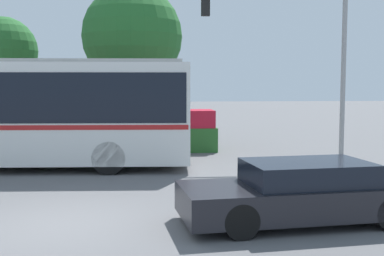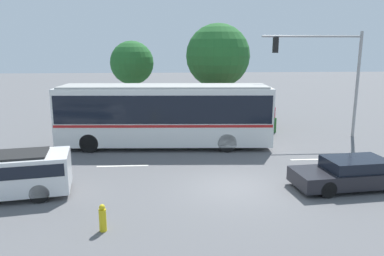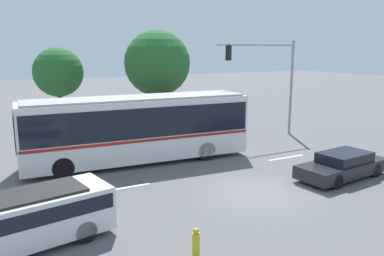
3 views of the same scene
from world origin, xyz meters
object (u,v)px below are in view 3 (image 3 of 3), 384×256
(sedan_foreground, at_px, (343,166))
(suv_left_lane, at_px, (24,216))
(street_tree_left, at_px, (58,73))
(fire_hydrant, at_px, (196,243))
(city_bus, at_px, (138,125))
(traffic_light_pole, at_px, (273,72))
(street_tree_centre, at_px, (157,63))

(sedan_foreground, bearing_deg, suv_left_lane, -5.49)
(street_tree_left, distance_m, fire_hydrant, 18.58)
(city_bus, bearing_deg, traffic_light_pole, -167.20)
(traffic_light_pole, relative_size, street_tree_centre, 0.90)
(suv_left_lane, xyz_separation_m, fire_hydrant, (4.23, -2.89, -0.55))
(city_bus, relative_size, suv_left_lane, 2.22)
(street_tree_left, bearing_deg, sedan_foreground, -57.40)
(sedan_foreground, distance_m, fire_hydrant, 9.71)
(sedan_foreground, xyz_separation_m, street_tree_left, (-9.77, 15.28, 3.72))
(sedan_foreground, distance_m, street_tree_left, 18.51)
(city_bus, bearing_deg, street_tree_left, -70.39)
(suv_left_lane, xyz_separation_m, street_tree_left, (3.72, 15.28, 3.34))
(city_bus, relative_size, street_tree_centre, 1.64)
(city_bus, height_order, street_tree_left, street_tree_left)
(city_bus, xyz_separation_m, street_tree_centre, (3.85, 6.37, 2.90))
(street_tree_left, bearing_deg, city_bus, -74.15)
(suv_left_lane, height_order, traffic_light_pole, traffic_light_pole)
(street_tree_left, bearing_deg, fire_hydrant, -88.41)
(city_bus, bearing_deg, sedan_foreground, 140.98)
(sedan_foreground, relative_size, suv_left_lane, 0.91)
(suv_left_lane, xyz_separation_m, street_tree_centre, (9.97, 13.19, 3.90))
(traffic_light_pole, bearing_deg, sedan_foreground, 71.92)
(city_bus, xyz_separation_m, street_tree_left, (-2.40, 8.46, 2.34))
(traffic_light_pole, xyz_separation_m, fire_hydrant, (-12.02, -11.32, -3.90))
(sedan_foreground, height_order, street_tree_left, street_tree_left)
(traffic_light_pole, height_order, street_tree_left, traffic_light_pole)
(sedan_foreground, bearing_deg, traffic_light_pole, -113.57)
(city_bus, bearing_deg, fire_hydrant, 82.71)
(sedan_foreground, xyz_separation_m, traffic_light_pole, (2.75, 8.43, 3.74))
(sedan_foreground, xyz_separation_m, street_tree_centre, (-3.52, 13.19, 4.28))
(suv_left_lane, height_order, street_tree_left, street_tree_left)
(traffic_light_pole, distance_m, street_tree_left, 14.27)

